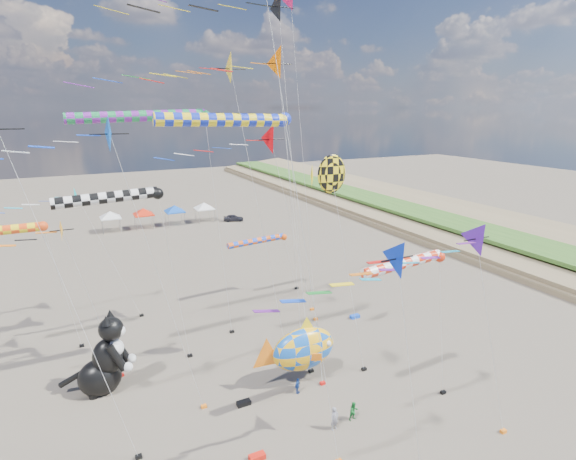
# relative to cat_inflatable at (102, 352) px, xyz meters

# --- Properties ---
(delta_kite_0) EXTENTS (11.15, 1.68, 12.51)m
(delta_kite_0) POSITION_rel_cat_inflatable_xyz_m (-1.39, 10.68, 8.32)
(delta_kite_0) COLOR #09D0D7
(delta_kite_0) RESTS_ON ground
(delta_kite_2) EXTENTS (9.91, 2.20, 22.58)m
(delta_kite_2) POSITION_rel_cat_inflatable_xyz_m (10.59, -4.38, 18.25)
(delta_kite_2) COLOR #F76601
(delta_kite_2) RESTS_ON ground
(delta_kite_3) EXTENTS (13.65, 2.62, 26.96)m
(delta_kite_3) POSITION_rel_cat_inflatable_xyz_m (12.35, 0.36, 22.44)
(delta_kite_3) COLOR black
(delta_kite_3) RESTS_ON ground
(delta_kite_4) EXTENTS (9.67, 1.94, 13.40)m
(delta_kite_4) POSITION_rel_cat_inflatable_xyz_m (16.89, -15.08, 9.18)
(delta_kite_4) COLOR #4E16A3
(delta_kite_4) RESTS_ON ground
(delta_kite_6) EXTENTS (10.54, 2.04, 18.67)m
(delta_kite_6) POSITION_rel_cat_inflatable_xyz_m (0.50, -4.85, 14.41)
(delta_kite_6) COLOR blue
(delta_kite_6) RESTS_ON ground
(delta_kite_7) EXTENTS (13.84, 2.31, 22.47)m
(delta_kite_7) POSITION_rel_cat_inflatable_xyz_m (8.06, 0.21, 18.08)
(delta_kite_7) COLOR yellow
(delta_kite_7) RESTS_ON ground
(delta_kite_8) EXTENTS (7.87, 1.75, 13.98)m
(delta_kite_8) POSITION_rel_cat_inflatable_xyz_m (10.09, -16.80, 9.82)
(delta_kite_8) COLOR #0628B9
(delta_kite_8) RESTS_ON ground
(delta_kite_10) EXTENTS (12.41, 2.65, 17.77)m
(delta_kite_10) POSITION_rel_cat_inflatable_xyz_m (14.63, 4.77, 13.29)
(delta_kite_10) COLOR #F0040C
(delta_kite_10) RESTS_ON ground
(delta_kite_11) EXTENTS (9.53, 1.52, 12.33)m
(delta_kite_11) POSITION_rel_cat_inflatable_xyz_m (-3.42, 1.27, 8.19)
(delta_kite_11) COLOR orange
(delta_kite_11) RESTS_ON ground
(windsock_0) EXTENTS (7.39, 0.67, 10.40)m
(windsock_0) POSITION_rel_cat_inflatable_xyz_m (16.52, -10.62, 7.07)
(windsock_0) COLOR red
(windsock_0) RESTS_ON ground
(windsock_2) EXTENTS (11.19, 0.80, 18.64)m
(windsock_2) POSITION_rel_cat_inflatable_xyz_m (4.67, 3.91, 15.26)
(windsock_2) COLOR #188443
(windsock_2) RESTS_ON ground
(windsock_3) EXTENTS (7.82, 0.65, 6.33)m
(windsock_3) POSITION_rel_cat_inflatable_xyz_m (15.78, 10.08, 3.04)
(windsock_3) COLOR #E45010
(windsock_3) RESTS_ON ground
(windsock_4) EXTENTS (9.97, 0.85, 18.52)m
(windsock_4) POSITION_rel_cat_inflatable_xyz_m (8.63, -2.87, 15.11)
(windsock_4) COLOR #1329C3
(windsock_4) RESTS_ON ground
(windsock_5) EXTENTS (8.32, 0.81, 13.49)m
(windsock_5) POSITION_rel_cat_inflatable_xyz_m (1.83, 1.68, 10.10)
(windsock_5) COLOR black
(windsock_5) RESTS_ON ground
(angelfish_kite) EXTENTS (3.74, 3.02, 15.80)m
(angelfish_kite) POSITION_rel_cat_inflatable_xyz_m (15.14, -3.93, 11.45)
(angelfish_kite) COLOR yellow
(angelfish_kite) RESTS_ON ground
(cat_inflatable) EXTENTS (4.79, 3.48, 5.83)m
(cat_inflatable) POSITION_rel_cat_inflatable_xyz_m (0.00, 0.00, 0.00)
(cat_inflatable) COLOR black
(cat_inflatable) RESTS_ON ground
(fish_inflatable) EXTENTS (6.31, 2.27, 4.96)m
(fish_inflatable) POSITION_rel_cat_inflatable_xyz_m (12.63, -5.07, -0.36)
(fish_inflatable) COLOR blue
(fish_inflatable) RESTS_ON ground
(person_adult) EXTENTS (0.61, 0.45, 1.50)m
(person_adult) POSITION_rel_cat_inflatable_xyz_m (11.99, -10.33, -2.16)
(person_adult) COLOR gray
(person_adult) RESTS_ON ground
(child_green) EXTENTS (0.63, 0.50, 1.24)m
(child_green) POSITION_rel_cat_inflatable_xyz_m (13.54, -10.13, -2.29)
(child_green) COLOR #146D28
(child_green) RESTS_ON ground
(child_blue) EXTENTS (0.70, 0.59, 1.12)m
(child_blue) POSITION_rel_cat_inflatable_xyz_m (11.66, -6.17, -2.35)
(child_blue) COLOR #22489F
(child_blue) RESTS_ON ground
(kite_bag_0) EXTENTS (0.90, 0.44, 0.30)m
(kite_bag_0) POSITION_rel_cat_inflatable_xyz_m (21.65, 1.54, -2.76)
(kite_bag_0) COLOR blue
(kite_bag_0) RESTS_ON ground
(kite_bag_1) EXTENTS (0.90, 0.44, 0.30)m
(kite_bag_1) POSITION_rel_cat_inflatable_xyz_m (7.90, -5.74, -2.76)
(kite_bag_1) COLOR black
(kite_bag_1) RESTS_ON ground
(kite_bag_3) EXTENTS (0.90, 0.44, 0.30)m
(kite_bag_3) POSITION_rel_cat_inflatable_xyz_m (6.89, -10.48, -2.76)
(kite_bag_3) COLOR red
(kite_bag_3) RESTS_ON ground
(tent_row) EXTENTS (19.20, 4.20, 3.80)m
(tent_row) POSITION_rel_cat_inflatable_xyz_m (12.06, 43.49, 0.24)
(tent_row) COLOR silver
(tent_row) RESTS_ON ground
(parked_car) EXTENTS (3.63, 2.42, 1.15)m
(parked_car) POSITION_rel_cat_inflatable_xyz_m (24.02, 41.49, -2.34)
(parked_car) COLOR #26262D
(parked_car) RESTS_ON ground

